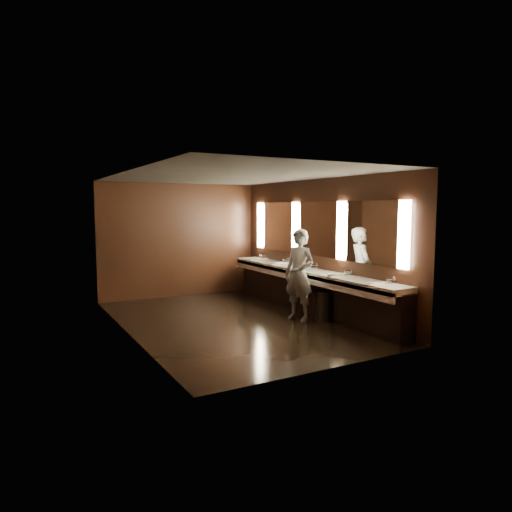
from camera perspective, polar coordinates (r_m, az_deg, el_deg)
The scene contains 10 objects.
floor at distance 8.96m, azimuth -2.81°, elevation -8.15°, with size 6.00×6.00×0.00m, color black.
ceiling at distance 8.71m, azimuth -2.90°, elevation 10.02°, with size 4.00×6.00×0.02m, color #2D2D2B.
wall_back at distance 11.48m, azimuth -9.51°, elevation 1.98°, with size 4.00×0.02×2.80m, color black.
wall_front at distance 6.19m, azimuth 9.55°, elevation -1.40°, with size 4.00×0.02×2.80m, color black.
wall_left at distance 8.04m, azimuth -15.73°, elevation 0.15°, with size 0.02×6.00×2.80m, color black.
wall_right at distance 9.77m, azimuth 7.72°, elevation 1.32°, with size 0.02×6.00×2.80m, color black.
sink_counter at distance 9.76m, azimuth 6.67°, elevation -4.02°, with size 0.55×5.40×1.01m.
mirror_band at distance 9.74m, azimuth 7.66°, elevation 3.37°, with size 0.06×5.03×1.15m.
person at distance 8.94m, azimuth 5.43°, elevation -2.35°, with size 0.65×0.43×1.79m, color #83A1C3.
trash_bin at distance 9.03m, azimuth 8.59°, elevation -6.18°, with size 0.38×0.38×0.59m, color black.
Camera 1 is at (-3.85, -7.79, 2.19)m, focal length 32.00 mm.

